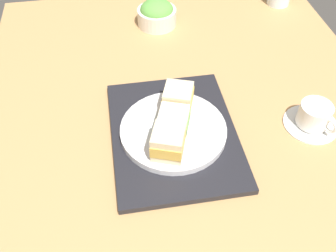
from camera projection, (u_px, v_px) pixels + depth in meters
ground_plane at (197, 147)px, 84.83cm from camera, size 140.00×100.00×3.00cm
serving_tray at (174, 134)px, 84.60cm from camera, size 36.04×27.70×1.54cm
sandwich_plate at (173, 130)px, 83.22cm from camera, size 23.65×23.65×1.58cm
sandwich_near at (178, 98)px, 85.24cm from camera, size 8.28×8.33×5.40cm
sandwich_middle at (173, 121)px, 80.93cm from camera, size 8.53×8.52×4.65cm
sandwich_far at (168, 142)px, 75.76cm from camera, size 8.55×8.26×6.22cm
salad_bowl at (157, 14)px, 113.57cm from camera, size 11.82×11.82×7.79cm
coffee_cup at (314, 117)px, 85.50cm from camera, size 12.55×12.55×6.09cm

